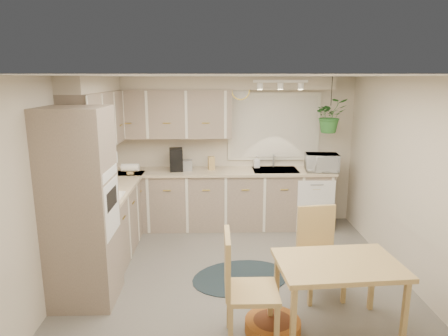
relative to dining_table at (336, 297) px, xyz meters
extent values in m
plane|color=#69655C|center=(-0.87, 1.00, -0.35)|extent=(4.20, 4.20, 0.00)
plane|color=white|center=(-0.87, 1.00, 2.05)|extent=(4.20, 4.20, 0.00)
cube|color=beige|center=(-0.87, 3.10, 0.85)|extent=(4.00, 0.04, 2.40)
cube|color=beige|center=(-0.87, -1.10, 0.85)|extent=(4.00, 0.04, 2.40)
cube|color=beige|center=(-2.87, 1.00, 0.85)|extent=(0.04, 4.20, 2.40)
cube|color=beige|center=(1.13, 1.00, 0.85)|extent=(0.04, 4.20, 2.40)
cube|color=gray|center=(-2.57, 1.88, 0.10)|extent=(0.60, 1.85, 0.90)
cube|color=gray|center=(-1.07, 2.80, 0.10)|extent=(3.60, 0.60, 0.90)
cube|color=#C4B38F|center=(-2.56, 1.88, 0.57)|extent=(0.64, 1.89, 0.04)
cube|color=#C4B38F|center=(-1.07, 2.79, 0.57)|extent=(3.64, 0.64, 0.04)
cube|color=gray|center=(-2.55, 0.63, 0.70)|extent=(0.65, 0.65, 2.10)
cube|color=white|center=(-2.23, 0.63, 0.70)|extent=(0.02, 0.56, 0.58)
cube|color=gray|center=(-2.70, 2.00, 1.47)|extent=(0.35, 2.00, 0.75)
cube|color=gray|center=(-1.87, 2.93, 1.47)|extent=(2.00, 0.35, 0.75)
cube|color=beige|center=(-2.72, 2.00, 1.95)|extent=(0.30, 2.00, 0.20)
cube|color=beige|center=(-1.07, 2.95, 1.95)|extent=(3.60, 0.30, 0.20)
cube|color=white|center=(-2.55, 1.30, 0.59)|extent=(0.52, 0.58, 0.02)
cube|color=white|center=(-2.57, 1.30, 1.05)|extent=(0.40, 0.60, 0.14)
cube|color=silver|center=(-0.17, 3.07, 1.25)|extent=(1.40, 0.02, 1.00)
cube|color=beige|center=(-0.17, 3.08, 1.25)|extent=(1.50, 0.02, 1.10)
cube|color=#96989D|center=(-0.17, 2.80, 0.55)|extent=(0.70, 0.48, 0.10)
cube|color=white|center=(0.43, 2.49, 0.07)|extent=(0.58, 0.02, 0.83)
cube|color=white|center=(-0.17, 2.55, 1.98)|extent=(0.80, 0.04, 0.04)
cylinder|color=gold|center=(-0.72, 3.07, 1.83)|extent=(0.30, 0.03, 0.30)
cube|color=#D8B26C|center=(0.00, 0.00, 0.00)|extent=(1.18, 0.83, 0.71)
cube|color=#D8B26C|center=(-0.82, -0.13, 0.17)|extent=(0.49, 0.49, 1.05)
cube|color=#D8B26C|center=(0.02, 0.64, 0.14)|extent=(0.51, 0.51, 0.98)
ellipsoid|color=black|center=(-0.83, 1.05, -0.35)|extent=(1.42, 1.23, 0.01)
cylinder|color=#A65F21|center=(-0.60, -0.01, -0.29)|extent=(0.55, 0.55, 0.12)
imported|color=white|center=(0.54, 2.70, 0.76)|extent=(0.52, 0.32, 0.34)
imported|color=white|center=(-0.46, 2.95, 0.63)|extent=(0.11, 0.21, 0.09)
imported|color=#2D6E2C|center=(0.63, 2.70, 1.40)|extent=(0.51, 0.56, 0.41)
cube|color=black|center=(-1.75, 2.80, 0.76)|extent=(0.23, 0.27, 0.36)
cube|color=#96989D|center=(-1.64, 2.82, 0.67)|extent=(0.28, 0.18, 0.16)
cube|color=#D8B26C|center=(-1.20, 2.85, 0.69)|extent=(0.12, 0.12, 0.22)
camera|label=1|loc=(-1.15, -3.38, 2.02)|focal=32.00mm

